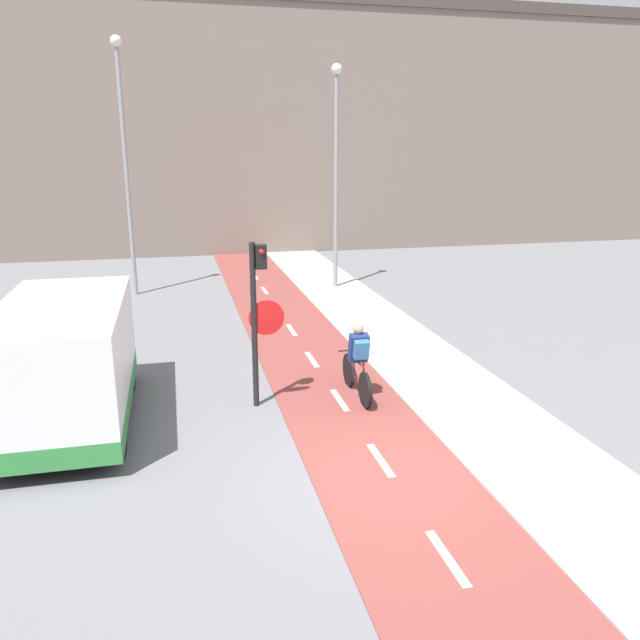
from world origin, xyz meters
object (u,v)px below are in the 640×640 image
object	(u,v)px
street_lamp_far	(124,146)
street_lamp_sidewalk	(336,157)
cyclist_near	(358,363)
van	(66,366)
traffic_light_pole	(258,307)

from	to	relation	value
street_lamp_far	street_lamp_sidewalk	bearing A→B (deg)	-4.61
cyclist_near	van	distance (m)	5.35
van	cyclist_near	bearing A→B (deg)	-0.18
street_lamp_sidewalk	van	bearing A→B (deg)	-127.12
street_lamp_sidewalk	van	distance (m)	12.83
traffic_light_pole	street_lamp_sidewalk	xyz separation A→B (m)	(4.05, 9.82, 2.54)
street_lamp_sidewalk	cyclist_near	distance (m)	10.79
traffic_light_pole	van	xyz separation A→B (m)	(-3.41, -0.04, -0.86)
street_lamp_far	cyclist_near	size ratio (longest dim) A/B	4.40
traffic_light_pole	van	bearing A→B (deg)	-179.26
street_lamp_far	cyclist_near	xyz separation A→B (m)	(4.70, -10.44, -4.13)
traffic_light_pole	street_lamp_sidewalk	bearing A→B (deg)	67.58
street_lamp_sidewalk	traffic_light_pole	bearing A→B (deg)	-112.42
traffic_light_pole	van	world-z (taller)	traffic_light_pole
cyclist_near	traffic_light_pole	bearing A→B (deg)	178.17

